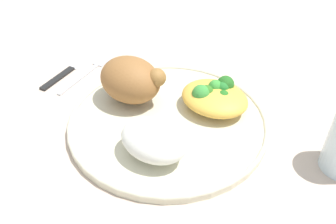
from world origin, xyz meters
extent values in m
plane|color=beige|center=(0.00, 0.00, 0.00)|extent=(2.00, 2.00, 0.00)
cylinder|color=beige|center=(0.00, 0.00, 0.01)|extent=(0.30, 0.30, 0.01)
torus|color=beige|center=(0.00, 0.00, 0.01)|extent=(0.30, 0.30, 0.01)
ellipsoid|color=#946032|center=(-0.08, 0.01, 0.05)|extent=(0.10, 0.08, 0.07)
sphere|color=olive|center=(-0.03, 0.02, 0.06)|extent=(0.03, 0.03, 0.03)
ellipsoid|color=silver|center=(0.03, -0.07, 0.04)|extent=(0.09, 0.07, 0.05)
ellipsoid|color=gold|center=(0.04, 0.06, 0.03)|extent=(0.11, 0.09, 0.03)
sphere|color=green|center=(0.03, 0.05, 0.04)|extent=(0.03, 0.03, 0.03)
sphere|color=#337322|center=(0.03, 0.06, 0.04)|extent=(0.02, 0.02, 0.02)
sphere|color=#43953B|center=(0.03, 0.06, 0.04)|extent=(0.02, 0.02, 0.02)
sphere|color=green|center=(0.04, 0.07, 0.04)|extent=(0.02, 0.02, 0.02)
sphere|color=#277022|center=(0.06, 0.07, 0.04)|extent=(0.02, 0.02, 0.02)
sphere|color=#256621|center=(0.05, 0.09, 0.04)|extent=(0.03, 0.03, 0.03)
sphere|color=#27782D|center=(0.05, 0.08, 0.04)|extent=(0.02, 0.02, 0.02)
cube|color=#B2B2B7|center=(-0.20, 0.01, 0.00)|extent=(0.02, 0.11, 0.01)
cube|color=#B2B2B7|center=(-0.21, 0.08, 0.00)|extent=(0.03, 0.04, 0.00)
cube|color=black|center=(-0.23, -0.01, 0.00)|extent=(0.02, 0.08, 0.01)
cube|color=silver|center=(-0.25, 0.08, 0.00)|extent=(0.03, 0.11, 0.00)
camera|label=1|loc=(0.24, -0.34, 0.36)|focal=38.17mm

